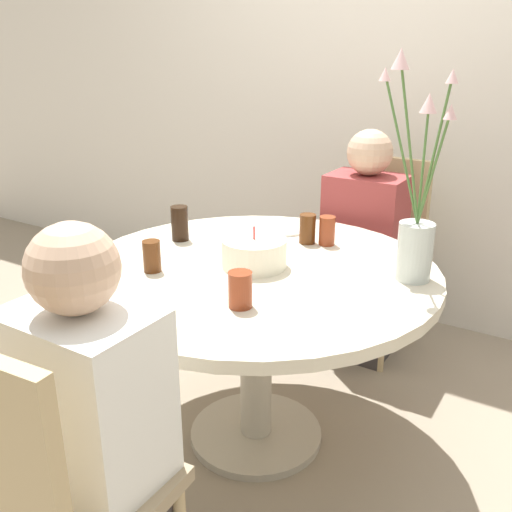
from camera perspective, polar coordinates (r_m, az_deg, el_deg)
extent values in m
plane|color=gray|center=(2.31, 0.00, -17.56)|extent=(16.00, 16.00, 0.00)
cube|color=silver|center=(3.07, 14.30, 17.52)|extent=(8.00, 0.05, 2.60)
cylinder|color=beige|center=(1.97, 0.00, -1.64)|extent=(1.25, 1.25, 0.04)
cylinder|color=#B7AD99|center=(2.12, 0.00, -10.13)|extent=(0.12, 0.12, 0.63)
cylinder|color=#B7AD99|center=(2.30, 0.00, -17.26)|extent=(0.50, 0.50, 0.03)
cube|color=#9E896B|center=(2.77, 11.30, -0.71)|extent=(0.44, 0.44, 0.04)
cube|color=tan|center=(2.85, 13.29, 5.04)|extent=(0.38, 0.07, 0.46)
cylinder|color=tan|center=(2.80, 6.28, -5.39)|extent=(0.03, 0.03, 0.42)
cylinder|color=tan|center=(2.66, 12.59, -7.22)|extent=(0.03, 0.03, 0.42)
cylinder|color=tan|center=(3.07, 9.60, -3.15)|extent=(0.03, 0.03, 0.42)
cylinder|color=tan|center=(2.94, 15.44, -4.68)|extent=(0.03, 0.03, 0.42)
cube|color=#9E896B|center=(1.48, -17.78, -22.07)|extent=(0.43, 0.43, 0.04)
cylinder|color=tan|center=(1.82, -16.99, -22.48)|extent=(0.03, 0.03, 0.42)
cylinder|color=white|center=(1.95, -0.14, 0.34)|extent=(0.22, 0.22, 0.10)
cylinder|color=#E54C4C|center=(1.92, -0.14, 2.36)|extent=(0.01, 0.01, 0.04)
cylinder|color=silver|center=(1.90, 15.58, 0.43)|extent=(0.11, 0.11, 0.19)
cylinder|color=#4C7538|center=(1.81, 17.39, 9.73)|extent=(0.07, 0.02, 0.45)
cone|color=beige|center=(1.77, 19.07, 16.64)|extent=(0.04, 0.04, 0.04)
cylinder|color=#4C7538|center=(1.88, 16.38, 8.87)|extent=(0.04, 0.12, 0.36)
cone|color=beige|center=(1.92, 16.91, 14.42)|extent=(0.05, 0.05, 0.06)
cylinder|color=#4C7538|center=(1.81, 17.32, 8.20)|extent=(0.07, 0.02, 0.35)
cone|color=beige|center=(1.77, 18.90, 13.49)|extent=(0.04, 0.04, 0.04)
cylinder|color=#4C7538|center=(1.81, 15.11, 10.68)|extent=(0.09, 0.05, 0.49)
cone|color=beige|center=(1.78, 14.28, 18.58)|extent=(0.05, 0.05, 0.06)
cylinder|color=#4C7538|center=(1.87, 14.34, 10.31)|extent=(0.17, 0.07, 0.45)
cone|color=beige|center=(1.90, 12.79, 17.32)|extent=(0.04, 0.04, 0.04)
cylinder|color=white|center=(2.36, 2.85, 2.74)|extent=(0.19, 0.19, 0.01)
cylinder|color=#51280F|center=(2.19, 5.17, 2.73)|extent=(0.06, 0.06, 0.11)
cylinder|color=maroon|center=(1.65, -1.59, -3.38)|extent=(0.07, 0.07, 0.11)
cylinder|color=#51280F|center=(1.94, -10.38, -0.01)|extent=(0.06, 0.06, 0.11)
cylinder|color=black|center=(2.23, -7.64, 3.26)|extent=(0.07, 0.07, 0.13)
cylinder|color=maroon|center=(2.18, 7.12, 2.53)|extent=(0.06, 0.06, 0.11)
cube|color=#383333|center=(2.79, 10.26, -5.24)|extent=(0.31, 0.24, 0.46)
cube|color=#993838|center=(2.63, 10.86, 3.47)|extent=(0.34, 0.24, 0.42)
sphere|color=#D1A889|center=(2.56, 11.32, 10.13)|extent=(0.20, 0.20, 0.20)
cube|color=white|center=(1.39, -16.44, -13.21)|extent=(0.34, 0.24, 0.42)
sphere|color=#D1A889|center=(1.25, -17.84, -1.19)|extent=(0.20, 0.20, 0.20)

